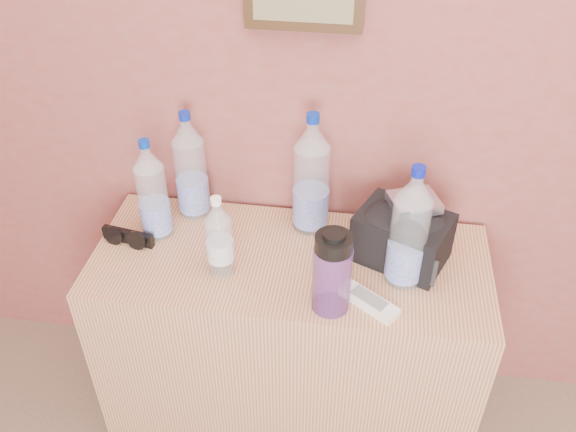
% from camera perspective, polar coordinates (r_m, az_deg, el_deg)
% --- Properties ---
extents(dresser, '(1.12, 0.47, 0.70)m').
position_cam_1_polar(dresser, '(1.97, 0.16, -11.66)').
color(dresser, '#A07953').
rests_on(dresser, ground).
extents(pet_large_a, '(0.09, 0.09, 0.32)m').
position_cam_1_polar(pet_large_a, '(1.77, -12.56, 2.02)').
color(pet_large_a, silver).
rests_on(pet_large_a, dresser).
extents(pet_large_b, '(0.09, 0.09, 0.34)m').
position_cam_1_polar(pet_large_b, '(1.83, -9.09, 4.27)').
color(pet_large_b, silver).
rests_on(pet_large_b, dresser).
extents(pet_large_c, '(0.10, 0.10, 0.38)m').
position_cam_1_polar(pet_large_c, '(1.74, 2.19, 3.43)').
color(pet_large_c, '#CFEDFE').
rests_on(pet_large_c, dresser).
extents(pet_large_d, '(0.10, 0.10, 0.36)m').
position_cam_1_polar(pet_large_d, '(1.59, 11.26, -1.55)').
color(pet_large_d, silver).
rests_on(pet_large_d, dresser).
extents(pet_small, '(0.07, 0.07, 0.25)m').
position_cam_1_polar(pet_small, '(1.62, -6.44, -2.26)').
color(pet_small, silver).
rests_on(pet_small, dresser).
extents(nalgene_bottle, '(0.10, 0.10, 0.24)m').
position_cam_1_polar(nalgene_bottle, '(1.51, 4.15, -5.23)').
color(nalgene_bottle, '#643285').
rests_on(nalgene_bottle, dresser).
extents(sunglasses, '(0.16, 0.08, 0.04)m').
position_cam_1_polar(sunglasses, '(1.82, -14.72, -1.86)').
color(sunglasses, black).
rests_on(sunglasses, dresser).
extents(ac_remote, '(0.16, 0.14, 0.02)m').
position_cam_1_polar(ac_remote, '(1.60, 7.57, -7.94)').
color(ac_remote, silver).
rests_on(ac_remote, dresser).
extents(toiletry_bag, '(0.29, 0.26, 0.16)m').
position_cam_1_polar(toiletry_bag, '(1.70, 10.66, -1.73)').
color(toiletry_bag, black).
rests_on(toiletry_bag, dresser).
extents(foil_packet, '(0.16, 0.14, 0.03)m').
position_cam_1_polar(foil_packet, '(1.66, 11.71, 1.27)').
color(foil_packet, silver).
rests_on(foil_packet, toiletry_bag).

